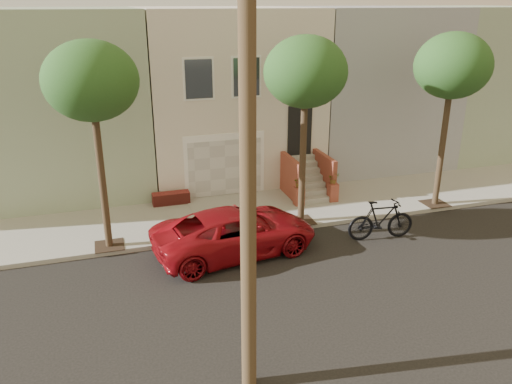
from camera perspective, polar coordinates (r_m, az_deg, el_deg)
name	(u,v)px	position (r m, az deg, el deg)	size (l,w,h in m)	color
ground	(320,284)	(14.53, 7.12, -10.21)	(90.00, 90.00, 0.00)	black
sidewalk	(261,211)	(18.96, 0.56, -2.13)	(40.00, 3.70, 0.15)	gray
house_row	(222,90)	(23.42, -3.86, 11.33)	(33.10, 11.70, 7.00)	beige
tree_left	(91,82)	(15.34, -17.97, 11.59)	(2.70, 2.57, 6.30)	#2D2116
tree_mid	(306,73)	(16.61, 5.57, 13.09)	(2.70, 2.57, 6.30)	#2D2116
tree_right	(453,67)	(19.40, 21.15, 12.92)	(2.70, 2.57, 6.30)	#2D2116
pickup_truck	(235,232)	(15.81, -2.33, -4.47)	(2.36, 5.11, 1.42)	maroon
motorcycle	(381,220)	(17.20, 13.81, -3.04)	(0.64, 2.25, 1.35)	black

